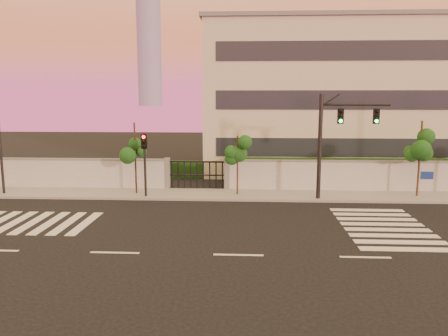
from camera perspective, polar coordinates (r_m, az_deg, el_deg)
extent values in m
plane|color=black|center=(17.74, 1.89, -11.30)|extent=(120.00, 120.00, 0.00)
cube|color=gray|center=(27.79, 2.30, -3.52)|extent=(60.00, 3.00, 0.15)
cube|color=slate|center=(29.53, -7.40, -0.79)|extent=(0.35, 0.35, 2.20)
cube|color=slate|center=(29.09, 0.38, -0.87)|extent=(0.35, 0.35, 2.20)
cube|color=black|center=(32.74, 18.36, -0.56)|extent=(20.00, 2.00, 1.80)
cube|color=black|center=(35.54, -24.36, -0.50)|extent=(12.00, 1.80, 1.40)
cube|color=black|center=(34.23, -2.59, -0.19)|extent=(6.00, 1.50, 1.20)
cube|color=beige|center=(39.57, 15.87, 8.61)|extent=(24.00, 12.00, 12.00)
cube|color=#262D38|center=(33.93, 17.84, 2.53)|extent=(22.00, 0.08, 1.40)
cube|color=#262D38|center=(33.72, 18.14, 8.44)|extent=(22.00, 0.08, 1.40)
cube|color=#262D38|center=(33.88, 18.45, 14.37)|extent=(22.00, 0.08, 1.40)
cube|color=slate|center=(40.00, 16.27, 17.38)|extent=(24.40, 12.40, 0.30)
cylinder|color=gray|center=(307.59, -9.84, 18.31)|extent=(16.00, 16.00, 110.00)
cube|color=silver|center=(24.44, -25.63, -6.40)|extent=(0.50, 4.00, 0.02)
cube|color=silver|center=(24.03, -23.73, -6.53)|extent=(0.50, 4.00, 0.02)
cube|color=silver|center=(23.64, -21.77, -6.66)|extent=(0.50, 4.00, 0.02)
cube|color=silver|center=(23.28, -19.74, -6.78)|extent=(0.50, 4.00, 0.02)
cube|color=silver|center=(22.95, -17.65, -6.89)|extent=(0.50, 4.00, 0.02)
cube|color=silver|center=(19.84, 22.92, -9.76)|extent=(4.00, 0.50, 0.02)
cube|color=silver|center=(20.64, 22.07, -8.97)|extent=(4.00, 0.50, 0.02)
cube|color=silver|center=(21.45, 21.29, -8.23)|extent=(4.00, 0.50, 0.02)
cube|color=silver|center=(22.27, 20.56, -7.55)|extent=(4.00, 0.50, 0.02)
cube|color=silver|center=(23.09, 19.89, -6.92)|extent=(4.00, 0.50, 0.02)
cube|color=silver|center=(23.92, 19.27, -6.33)|extent=(4.00, 0.50, 0.02)
cube|color=silver|center=(24.76, 18.69, -5.77)|extent=(4.00, 0.50, 0.02)
cube|color=silver|center=(25.59, 18.15, -5.26)|extent=(4.00, 0.50, 0.02)
cube|color=silver|center=(18.50, -14.07, -10.67)|extent=(2.00, 0.15, 0.01)
cube|color=silver|center=(17.73, 1.89, -11.28)|extent=(2.00, 0.15, 0.01)
cube|color=silver|center=(18.35, 18.00, -11.03)|extent=(2.00, 0.15, 0.01)
cylinder|color=#382314|center=(28.14, -11.50, 1.12)|extent=(0.11, 0.11, 4.65)
sphere|color=#134516|center=(27.98, -11.59, 3.94)|extent=(1.00, 1.00, 1.00)
sphere|color=#134516|center=(28.15, -10.82, 2.57)|extent=(0.76, 0.76, 0.76)
sphere|color=#134516|center=(27.97, -12.17, 2.96)|extent=(0.73, 0.73, 0.73)
cylinder|color=#382314|center=(27.30, 1.77, 0.20)|extent=(0.11, 0.11, 3.84)
sphere|color=#134516|center=(27.14, 1.78, 2.60)|extent=(1.01, 1.01, 1.01)
sphere|color=#134516|center=(27.39, 2.46, 1.45)|extent=(0.77, 0.77, 0.77)
sphere|color=#134516|center=(27.06, 1.19, 1.76)|extent=(0.74, 0.74, 0.74)
cylinder|color=#382314|center=(29.30, 24.16, 0.96)|extent=(0.12, 0.12, 4.81)
sphere|color=#134516|center=(29.14, 24.34, 3.77)|extent=(1.12, 1.12, 1.12)
sphere|color=#134516|center=(29.53, 24.75, 2.39)|extent=(0.85, 0.85, 0.85)
sphere|color=#134516|center=(28.94, 23.83, 2.81)|extent=(0.81, 0.81, 0.81)
cylinder|color=black|center=(26.62, 12.39, 2.54)|extent=(0.25, 0.25, 6.40)
cylinder|color=black|center=(26.85, 16.76, 7.94)|extent=(3.92, 0.63, 0.17)
cube|color=black|center=(26.63, 14.98, 6.57)|extent=(0.36, 0.19, 0.93)
sphere|color=#0CF259|center=(26.54, 15.00, 5.93)|extent=(0.21, 0.21, 0.21)
cube|color=black|center=(27.14, 19.27, 6.41)|extent=(0.36, 0.19, 0.93)
sphere|color=#0CF259|center=(27.05, 19.30, 5.78)|extent=(0.21, 0.21, 0.21)
cylinder|color=black|center=(27.15, -10.28, 0.28)|extent=(0.15, 0.15, 4.10)
cube|color=black|center=(26.91, -10.40, 3.43)|extent=(0.32, 0.16, 0.82)
sphere|color=red|center=(26.78, -10.47, 3.95)|extent=(0.18, 0.18, 0.18)
cylinder|color=black|center=(30.73, -27.26, 3.42)|extent=(0.16, 0.16, 7.28)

